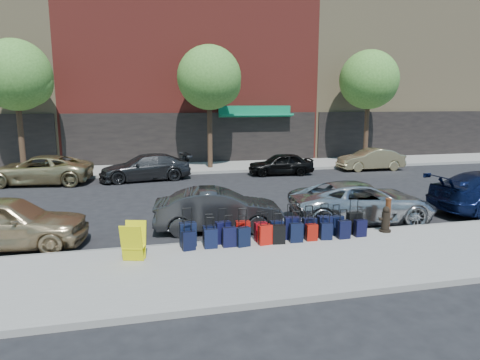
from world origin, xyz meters
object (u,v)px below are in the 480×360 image
object	(u,v)px
tree_left	(19,77)
car_far_3	(371,159)
fire_hydrant	(386,220)
car_near_1	(219,210)
car_near_2	(362,202)
suitcase_front_5	(277,230)
display_rack	(134,242)
car_far_2	(281,164)
tree_center	(212,79)
tree_right	(371,81)
car_far_0	(38,170)
bollard	(388,214)
car_far_1	(145,167)
car_near_0	(5,222)

from	to	relation	value
tree_left	car_far_3	size ratio (longest dim) A/B	1.82
fire_hydrant	tree_left	bearing A→B (deg)	147.14
car_near_1	car_near_2	size ratio (longest dim) A/B	0.83
suitcase_front_5	display_rack	size ratio (longest dim) A/B	0.95
display_rack	car_far_2	bearing A→B (deg)	72.62
tree_center	tree_right	size ratio (longest dim) A/B	1.00
display_rack	car_far_0	xyz separation A→B (m)	(-4.70, 12.37, 0.09)
car_far_0	car_far_3	xyz separation A→B (m)	(18.69, 0.18, -0.06)
bollard	car_far_1	bearing A→B (deg)	121.91
car_far_0	car_far_2	xyz separation A→B (m)	(12.80, -0.18, -0.09)
car_far_0	bollard	bearing A→B (deg)	54.35
car_far_0	car_far_3	bearing A→B (deg)	97.91
tree_left	tree_right	bearing A→B (deg)	0.00
car_near_2	car_far_0	xyz separation A→B (m)	(-12.39, 9.99, 0.03)
bollard	car_near_2	world-z (taller)	car_near_2
fire_hydrant	suitcase_front_5	bearing A→B (deg)	-166.19
car_near_0	car_far_3	xyz separation A→B (m)	(17.52, 10.36, -0.10)
tree_left	suitcase_front_5	distance (m)	18.10
car_near_0	car_far_1	size ratio (longest dim) A/B	0.94
car_near_2	car_near_1	bearing A→B (deg)	95.65
display_rack	car_near_2	size ratio (longest dim) A/B	0.19
tree_left	tree_center	distance (m)	10.50
tree_right	fire_hydrant	bearing A→B (deg)	-117.91
suitcase_front_5	car_far_2	xyz separation A→B (m)	(4.07, 11.52, 0.19)
display_rack	car_near_1	distance (m)	3.63
fire_hydrant	car_far_2	bearing A→B (deg)	101.40
tree_center	display_rack	bearing A→B (deg)	-107.21
car_far_3	display_rack	bearing A→B (deg)	-46.69
bollard	car_near_1	size ratio (longest dim) A/B	0.24
fire_hydrant	car_near_1	xyz separation A→B (m)	(-4.89, 1.82, 0.16)
car_near_1	car_far_2	size ratio (longest dim) A/B	1.12
fire_hydrant	bollard	bearing A→B (deg)	57.34
display_rack	car_near_2	bearing A→B (deg)	33.34
car_far_1	tree_right	bearing A→B (deg)	92.78
car_near_2	car_far_0	size ratio (longest dim) A/B	0.96
car_near_1	car_far_2	bearing A→B (deg)	-22.03
car_near_2	car_far_2	size ratio (longest dim) A/B	1.35
fire_hydrant	display_rack	xyz separation A→B (m)	(-7.55, -0.65, 0.11)
car_far_2	car_near_0	bearing A→B (deg)	-44.78
tree_center	car_near_0	size ratio (longest dim) A/B	1.63
bollard	car_far_0	bearing A→B (deg)	136.99
tree_right	car_far_1	world-z (taller)	tree_right
car_near_1	tree_center	bearing A→B (deg)	-1.84
fire_hydrant	car_near_0	world-z (taller)	car_near_0
car_far_0	fire_hydrant	bearing A→B (deg)	53.64
fire_hydrant	car_far_3	xyz separation A→B (m)	(6.44, 11.89, 0.14)
bollard	car_near_1	world-z (taller)	car_near_1
display_rack	car_far_3	xyz separation A→B (m)	(13.99, 12.55, 0.03)
car_far_0	car_far_2	size ratio (longest dim) A/B	1.41
car_far_3	tree_left	bearing A→B (deg)	-95.65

